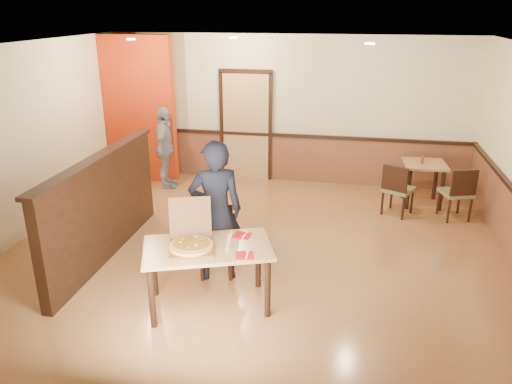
% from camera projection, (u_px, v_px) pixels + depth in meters
% --- Properties ---
extents(floor, '(7.00, 7.00, 0.00)m').
position_uv_depth(floor, '(251.00, 261.00, 6.81)').
color(floor, '#AB7442').
rests_on(floor, ground).
extents(ceiling, '(7.00, 7.00, 0.00)m').
position_uv_depth(ceiling, '(250.00, 49.00, 5.83)').
color(ceiling, black).
rests_on(ceiling, wall_back).
extents(wall_back, '(7.00, 0.00, 7.00)m').
position_uv_depth(wall_back, '(287.00, 110.00, 9.54)').
color(wall_back, beige).
rests_on(wall_back, floor).
extents(wall_left, '(0.00, 7.00, 7.00)m').
position_uv_depth(wall_left, '(5.00, 149.00, 6.94)').
color(wall_left, beige).
rests_on(wall_left, floor).
extents(wainscot_back, '(7.00, 0.04, 0.90)m').
position_uv_depth(wainscot_back, '(286.00, 158.00, 9.85)').
color(wainscot_back, brown).
rests_on(wainscot_back, floor).
extents(chair_rail_back, '(7.00, 0.06, 0.06)m').
position_uv_depth(chair_rail_back, '(286.00, 135.00, 9.66)').
color(chair_rail_back, black).
rests_on(chair_rail_back, wall_back).
extents(back_door, '(0.90, 0.06, 2.10)m').
position_uv_depth(back_door, '(246.00, 127.00, 9.77)').
color(back_door, tan).
rests_on(back_door, wall_back).
extents(booth_partition, '(0.20, 3.10, 1.44)m').
position_uv_depth(booth_partition, '(103.00, 206.00, 6.73)').
color(booth_partition, black).
rests_on(booth_partition, floor).
extents(red_accent_panel, '(1.60, 0.20, 2.78)m').
position_uv_depth(red_accent_panel, '(134.00, 110.00, 9.60)').
color(red_accent_panel, '#BD310D').
rests_on(red_accent_panel, floor).
extents(spot_a, '(0.14, 0.14, 0.02)m').
position_uv_depth(spot_a, '(131.00, 39.00, 7.90)').
color(spot_a, '#FFE2B2').
rests_on(spot_a, ceiling).
extents(spot_b, '(0.14, 0.14, 0.02)m').
position_uv_depth(spot_b, '(233.00, 38.00, 8.28)').
color(spot_b, '#FFE2B2').
rests_on(spot_b, ceiling).
extents(spot_c, '(0.14, 0.14, 0.02)m').
position_uv_depth(spot_c, '(370.00, 44.00, 6.97)').
color(spot_c, '#FFE2B2').
rests_on(spot_c, ceiling).
extents(main_table, '(1.61, 1.24, 0.76)m').
position_uv_depth(main_table, '(208.00, 255.00, 5.60)').
color(main_table, tan).
rests_on(main_table, floor).
extents(diner_chair, '(0.52, 0.52, 0.89)m').
position_uv_depth(diner_chair, '(217.00, 237.00, 6.41)').
color(diner_chair, olive).
rests_on(diner_chair, floor).
extents(side_chair_left, '(0.59, 0.59, 0.89)m').
position_uv_depth(side_chair_left, '(397.00, 188.00, 8.16)').
color(side_chair_left, olive).
rests_on(side_chair_left, floor).
extents(side_chair_right, '(0.55, 0.55, 0.89)m').
position_uv_depth(side_chair_right, '(458.00, 191.00, 7.99)').
color(side_chair_right, olive).
rests_on(side_chair_right, floor).
extents(side_table, '(0.73, 0.73, 0.75)m').
position_uv_depth(side_table, '(424.00, 173.00, 8.60)').
color(side_table, tan).
rests_on(side_table, floor).
extents(diner, '(0.77, 0.64, 1.81)m').
position_uv_depth(diner, '(216.00, 211.00, 6.13)').
color(diner, black).
rests_on(diner, floor).
extents(passerby, '(0.53, 0.96, 1.55)m').
position_uv_depth(passerby, '(165.00, 148.00, 9.36)').
color(passerby, gray).
rests_on(passerby, floor).
extents(pizza_box, '(0.63, 0.68, 0.50)m').
position_uv_depth(pizza_box, '(191.00, 242.00, 5.51)').
color(pizza_box, brown).
rests_on(pizza_box, main_table).
extents(pizza, '(0.52, 0.52, 0.03)m').
position_uv_depth(pizza, '(191.00, 245.00, 5.47)').
color(pizza, gold).
rests_on(pizza, pizza_box).
extents(napkin_near, '(0.24, 0.24, 0.01)m').
position_uv_depth(napkin_near, '(245.00, 255.00, 5.36)').
color(napkin_near, red).
rests_on(napkin_near, main_table).
extents(napkin_far, '(0.21, 0.21, 0.01)m').
position_uv_depth(napkin_far, '(242.00, 235.00, 5.83)').
color(napkin_far, red).
rests_on(napkin_far, main_table).
extents(condiment, '(0.05, 0.05, 0.14)m').
position_uv_depth(condiment, '(422.00, 160.00, 8.49)').
color(condiment, brown).
rests_on(condiment, side_table).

